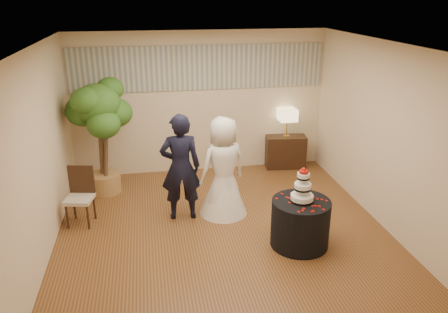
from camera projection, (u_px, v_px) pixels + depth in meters
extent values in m
cube|color=brown|center=(222.00, 229.00, 6.81)|extent=(5.00, 5.00, 0.00)
cube|color=white|center=(222.00, 45.00, 5.82)|extent=(5.00, 5.00, 0.00)
cube|color=beige|center=(200.00, 103.00, 8.62)|extent=(5.00, 0.06, 2.80)
cube|color=beige|center=(269.00, 231.00, 4.01)|extent=(5.00, 0.06, 2.80)
cube|color=beige|center=(40.00, 155.00, 5.90)|extent=(0.06, 5.00, 2.80)
cube|color=beige|center=(381.00, 135.00, 6.73)|extent=(0.06, 5.00, 2.80)
cube|color=#A2A395|center=(200.00, 68.00, 8.35)|extent=(4.90, 0.02, 0.85)
imported|color=black|center=(181.00, 167.00, 6.86)|extent=(0.65, 0.43, 1.75)
imported|color=white|center=(223.00, 167.00, 7.02)|extent=(1.03, 1.02, 1.65)
cylinder|color=black|center=(300.00, 223.00, 6.27)|extent=(0.99, 0.99, 0.70)
cube|color=black|center=(285.00, 152.00, 9.09)|extent=(0.85, 0.46, 0.68)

